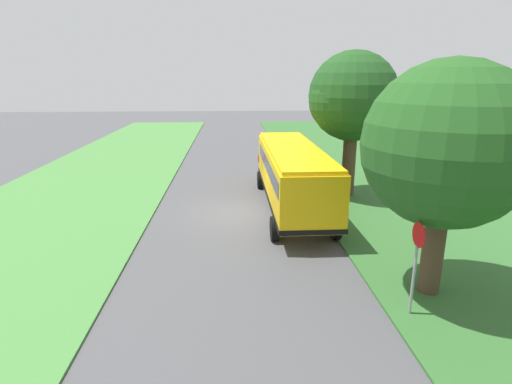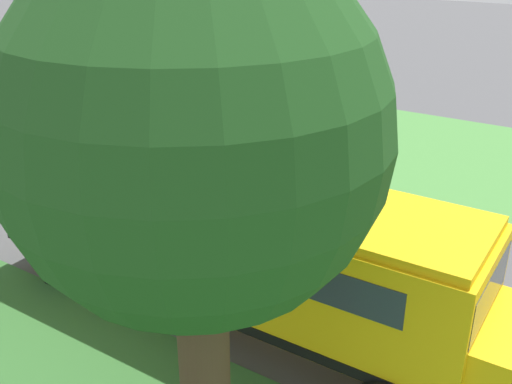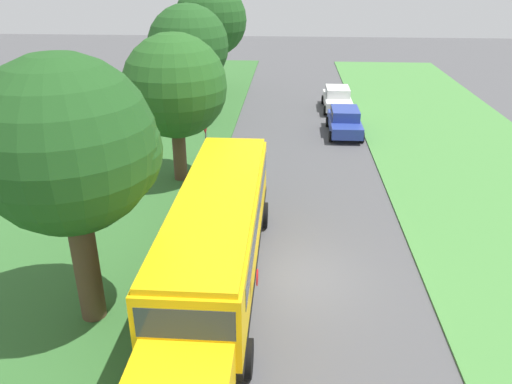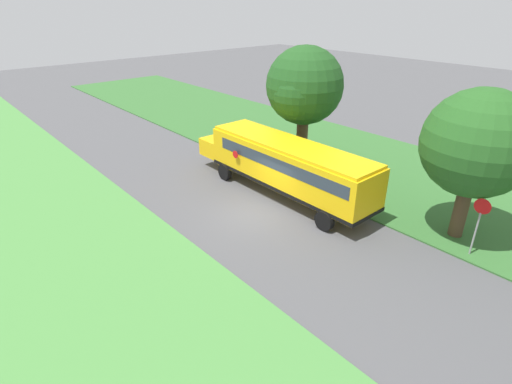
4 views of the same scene
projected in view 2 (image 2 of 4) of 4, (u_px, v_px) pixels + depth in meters
The scene contains 4 objects.
ground_plane at pixel (277, 255), 15.02m from camera, with size 120.00×120.00×0.00m, color #4C4C4F.
grass_far_side at pixel (403, 151), 21.92m from camera, with size 10.00×80.00×0.07m, color #47843D.
school_bus at pixel (230, 235), 11.92m from camera, with size 2.85×12.42×3.16m.
oak_tree_beside_bus at pixel (200, 135), 7.11m from camera, with size 4.66×4.62×7.70m.
Camera 2 is at (-11.28, -6.68, 7.54)m, focal length 42.00 mm.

